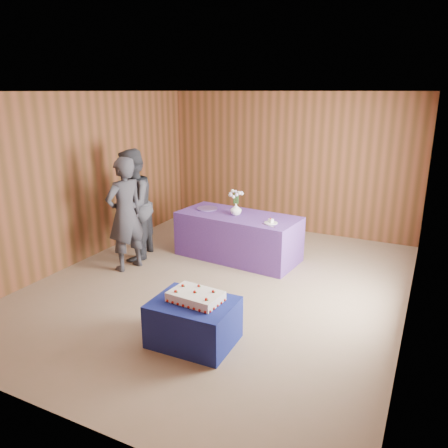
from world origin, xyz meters
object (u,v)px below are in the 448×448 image
Objects in this scene: cake_table at (194,322)px; sheet_cake at (196,296)px; vase at (236,209)px; guest_left at (125,214)px; guest_right at (132,205)px; serving_table at (238,236)px.

cake_table is 0.30m from sheet_cake.
guest_left reaches higher than vase.
guest_left is (-2.01, 1.36, 0.34)m from sheet_cake.
guest_right is at bearing -154.03° from vase.
guest_left is (-1.34, -1.17, 0.04)m from vase.
sheet_cake is at bearing 71.88° from guest_left.
vase is (-0.68, 2.53, 0.29)m from sheet_cake.
vase is at bearing 103.32° from cake_table.
cake_table is at bearing 71.03° from guest_left.
sheet_cake reaches higher than cake_table.
vase is at bearing -143.17° from serving_table.
guest_right is at bearing -139.75° from guest_left.
cake_table is 0.49× the size of guest_right.
serving_table is 1.89m from guest_left.
guest_left is (-2.00, 1.40, 0.64)m from cake_table.
cake_table is 2.52m from guest_left.
serving_table is 1.13× the size of guest_left.
serving_table is 2.63m from sheet_cake.
cake_table is 4.67× the size of vase.
vase reaches higher than cake_table.
guest_right is (-1.53, -0.74, 0.07)m from vase.
guest_left is at bearing -138.96° from vase.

